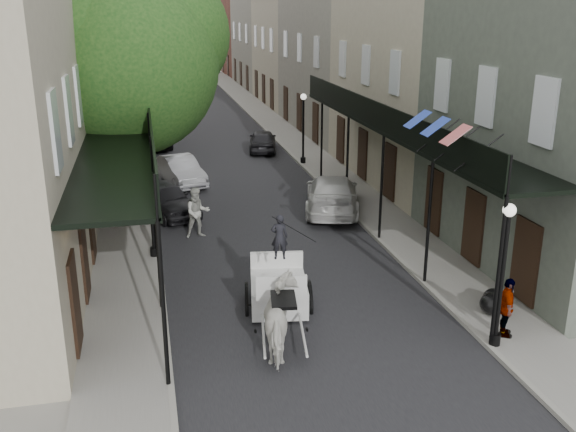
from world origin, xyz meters
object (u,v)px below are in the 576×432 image
carriage (278,264)px  pedestrian_sidewalk_left (124,176)px  car_left_near (165,199)px  car_right_near (332,194)px  horse (284,319)px  pedestrian_sidewalk_right (507,308)px  tree_far (137,49)px  tree_near (138,55)px  lamppost_right_far (303,127)px  lamppost_left (151,201)px  car_left_far (154,137)px  car_right_far (263,141)px  lamppost_right_near (502,274)px  car_left_mid (180,171)px  pedestrian_walking (197,213)px

carriage → pedestrian_sidewalk_left: size_ratio=1.77×
car_left_near → car_right_near: size_ratio=0.78×
horse → pedestrian_sidewalk_right: horse is taller
tree_far → tree_near: bearing=-89.8°
lamppost_right_far → car_left_near: 10.56m
horse → carriage: (0.43, 2.81, 0.27)m
tree_far → carriage: tree_far is taller
lamppost_left → car_left_near: 5.05m
pedestrian_sidewalk_right → car_left_far: pedestrian_sidewalk_right is taller
lamppost_left → car_left_near: (0.57, 4.83, -1.36)m
car_right_far → pedestrian_sidewalk_right: bearing=105.6°
lamppost_right_near → pedestrian_sidewalk_left: (-9.29, 15.91, -1.07)m
lamppost_left → car_left_mid: (1.50, 9.52, -1.38)m
tree_far → car_left_near: 14.33m
carriage → tree_near: bearing=121.6°
car_left_near → pedestrian_walking: bearing=-94.3°
horse → car_right_far: horse is taller
lamppost_right_far → pedestrian_sidewalk_left: size_ratio=2.15×
pedestrian_sidewalk_right → car_left_mid: 18.60m
lamppost_right_near → carriage: bearing=141.5°
lamppost_left → lamppost_right_far: same height
pedestrian_walking → car_left_near: size_ratio=0.47×
tree_far → car_left_mid: 10.22m
pedestrian_sidewalk_left → car_left_mid: 3.07m
pedestrian_sidewalk_right → car_left_near: pedestrian_sidewalk_right is taller
car_left_far → car_right_near: size_ratio=0.84×
car_left_mid → car_left_far: bearing=81.5°
lamppost_right_far → car_right_near: bearing=-95.5°
car_right_far → lamppost_right_far: bearing=122.3°
pedestrian_walking → pedestrian_sidewalk_left: size_ratio=1.11×
carriage → pedestrian_walking: size_ratio=1.60×
horse → pedestrian_walking: 8.97m
tree_near → car_left_near: (0.66, 0.65, -5.80)m
tree_far → horse: (3.13, -25.18, -4.93)m
car_left_near → tree_near: bearing=-160.1°
pedestrian_sidewalk_right → car_right_far: bearing=27.3°
tree_near → lamppost_right_near: size_ratio=2.60×
tree_far → pedestrian_sidewalk_right: (8.82, -25.82, -4.92)m
lamppost_right_near → car_left_far: (-7.70, 26.43, -1.44)m
pedestrian_sidewalk_right → car_left_far: 27.33m
pedestrian_sidewalk_left → car_left_near: pedestrian_sidewalk_left is taller
pedestrian_sidewalk_right → car_right_far: size_ratio=0.42×
pedestrian_sidewalk_left → pedestrian_sidewalk_right: bearing=93.7°
tree_near → lamppost_right_near: tree_near is taller
tree_far → pedestrian_sidewalk_left: bearing=-95.3°
pedestrian_walking → pedestrian_sidewalk_left: bearing=106.0°
car_left_far → lamppost_right_far: bearing=-40.6°
pedestrian_walking → horse: bearing=-89.9°
tree_far → lamppost_right_near: tree_far is taller
car_right_far → car_left_near: bearing=71.6°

